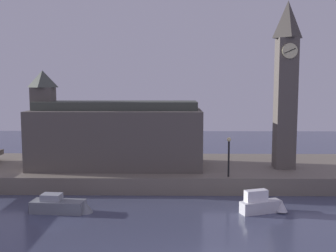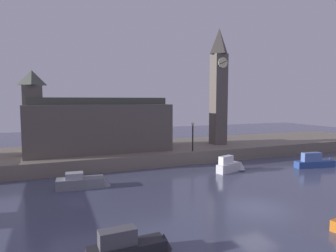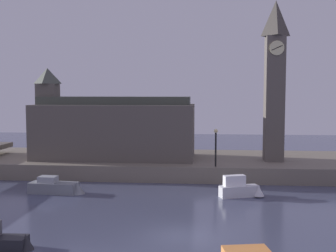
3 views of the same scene
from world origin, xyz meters
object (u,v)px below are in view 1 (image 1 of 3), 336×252
at_px(clock_tower, 286,83).
at_px(boat_cruiser_grey, 63,205).
at_px(streetlamp, 229,152).
at_px(boat_ferry_white, 263,204).
at_px(parliament_hall, 113,135).

bearing_deg(clock_tower, boat_cruiser_grey, -154.46).
bearing_deg(streetlamp, boat_cruiser_grey, -158.16).
bearing_deg(boat_ferry_white, boat_cruiser_grey, -179.66).
bearing_deg(clock_tower, parliament_hall, 177.83).
height_order(streetlamp, boat_cruiser_grey, streetlamp).
distance_m(streetlamp, boat_cruiser_grey, 14.34).
xyz_separation_m(streetlamp, boat_cruiser_grey, (-12.98, -5.20, -3.16)).
relative_size(clock_tower, boat_cruiser_grey, 3.35).
xyz_separation_m(streetlamp, boat_ferry_white, (1.85, -5.11, -3.04)).
bearing_deg(parliament_hall, clock_tower, -2.17).
distance_m(streetlamp, boat_ferry_white, 6.23).
bearing_deg(boat_ferry_white, streetlamp, 109.85).
height_order(parliament_hall, boat_cruiser_grey, parliament_hall).
xyz_separation_m(clock_tower, boat_ferry_white, (-3.92, -8.87, -8.95)).
height_order(clock_tower, boat_ferry_white, clock_tower).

